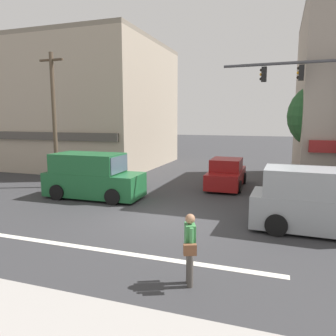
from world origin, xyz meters
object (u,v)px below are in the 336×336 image
van_approaching_near (92,177)px  pedestrian_foreground_with_bag (190,245)px  traffic_light_mast (318,107)px  sedan_crossing_center (226,174)px  street_tree (323,116)px  van_waiting_far (321,202)px  utility_pole_near_left (54,119)px

van_approaching_near → pedestrian_foreground_with_bag: (6.54, -6.52, -0.05)m
traffic_light_mast → van_approaching_near: (-9.71, -1.19, -3.17)m
sedan_crossing_center → pedestrian_foreground_with_bag: bearing=-85.3°
sedan_crossing_center → pedestrian_foreground_with_bag: (0.91, -10.99, 0.24)m
street_tree → traffic_light_mast: bearing=-100.9°
van_waiting_far → pedestrian_foreground_with_bag: 5.77m
utility_pole_near_left → pedestrian_foreground_with_bag: utility_pole_near_left is taller
street_tree → sedan_crossing_center: (-4.48, 1.12, -3.12)m
van_waiting_far → sedan_crossing_center: bearing=123.4°
street_tree → sedan_crossing_center: street_tree is taller
utility_pole_near_left → pedestrian_foreground_with_bag: (9.67, -7.99, -2.77)m
street_tree → utility_pole_near_left: bearing=-171.9°
street_tree → pedestrian_foreground_with_bag: 10.88m
utility_pole_near_left → van_approaching_near: bearing=-25.1°
van_waiting_far → traffic_light_mast: bearing=89.9°
van_waiting_far → pedestrian_foreground_with_bag: size_ratio=2.79×
utility_pole_near_left → pedestrian_foreground_with_bag: 12.85m
utility_pole_near_left → sedan_crossing_center: bearing=18.9°
utility_pole_near_left → van_approaching_near: 4.39m
pedestrian_foreground_with_bag → traffic_light_mast: bearing=67.7°
utility_pole_near_left → van_approaching_near: (3.13, -1.46, -2.71)m
traffic_light_mast → van_approaching_near: traffic_light_mast is taller
utility_pole_near_left → sedan_crossing_center: size_ratio=1.74×
street_tree → sedan_crossing_center: 5.58m
traffic_light_mast → sedan_crossing_center: (-4.07, 3.27, -3.46)m
traffic_light_mast → pedestrian_foreground_with_bag: bearing=-112.3°
sedan_crossing_center → pedestrian_foreground_with_bag: pedestrian_foreground_with_bag is taller
traffic_light_mast → utility_pole_near_left: bearing=178.8°
street_tree → traffic_light_mast: 2.21m
sedan_crossing_center → van_waiting_far: van_waiting_far is taller
utility_pole_near_left → traffic_light_mast: (12.84, -0.27, 0.46)m
sedan_crossing_center → van_approaching_near: van_approaching_near is taller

